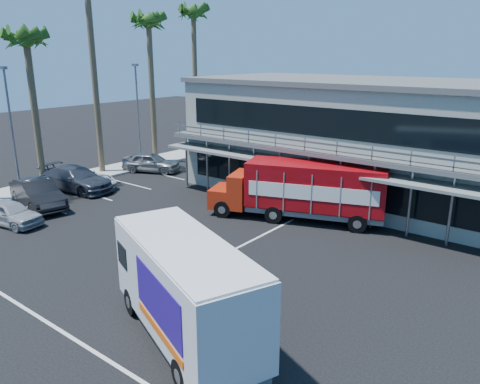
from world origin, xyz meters
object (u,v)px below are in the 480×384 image
Objects in this scene: red_truck at (303,189)px; parked_car_b at (38,194)px; parked_car_a at (10,213)px; white_van at (186,290)px.

red_truck is 1.90× the size of parked_car_b.
parked_car_b is at bearing 22.44° from parked_car_a.
parked_car_a is at bearing -164.53° from white_van.
parked_car_a is at bearing -158.89° from red_truck.
white_van is at bearing -95.98° from red_truck.
white_van is (2.96, -12.06, 0.02)m from red_truck.
red_truck is at bearing -49.00° from parked_car_b.
parked_car_b is (-16.45, 4.28, -0.94)m from white_van.
red_truck is at bearing -59.51° from parked_car_a.
white_van is 1.87× the size of parked_car_a.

